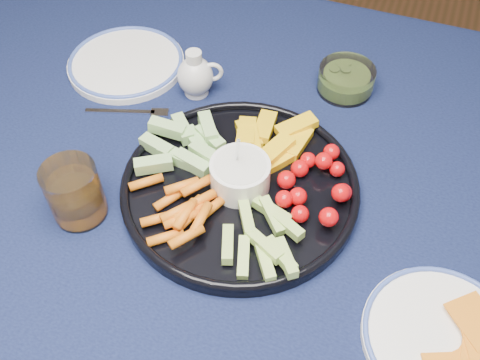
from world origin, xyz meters
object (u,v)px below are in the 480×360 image
(creamer_pitcher, at_px, (196,76))
(cheese_plate, at_px, (443,337))
(dining_table, at_px, (268,212))
(juice_tumbler, at_px, (76,195))
(side_plate_extra, at_px, (126,63))
(crudite_platter, at_px, (238,183))
(pickle_bowl, at_px, (346,80))

(creamer_pitcher, bearing_deg, cheese_plate, -33.93)
(dining_table, xyz_separation_m, juice_tumbler, (-0.25, -0.16, 0.13))
(dining_table, xyz_separation_m, side_plate_extra, (-0.35, 0.17, 0.10))
(crudite_platter, bearing_deg, side_plate_extra, 146.00)
(cheese_plate, xyz_separation_m, side_plate_extra, (-0.64, 0.35, -0.00))
(crudite_platter, xyz_separation_m, juice_tumbler, (-0.21, -0.12, 0.02))
(creamer_pitcher, xyz_separation_m, pickle_bowl, (0.25, 0.10, -0.02))
(dining_table, bearing_deg, creamer_pitcher, 142.19)
(crudite_platter, height_order, cheese_plate, crudite_platter)
(crudite_platter, relative_size, juice_tumbler, 3.86)
(pickle_bowl, height_order, cheese_plate, pickle_bowl)
(creamer_pitcher, height_order, cheese_plate, creamer_pitcher)
(dining_table, relative_size, pickle_bowl, 16.30)
(dining_table, xyz_separation_m, creamer_pitcher, (-0.19, 0.15, 0.13))
(creamer_pitcher, height_order, side_plate_extra, creamer_pitcher)
(creamer_pitcher, relative_size, side_plate_extra, 0.40)
(crudite_platter, distance_m, cheese_plate, 0.36)
(dining_table, bearing_deg, pickle_bowl, 77.24)
(crudite_platter, distance_m, pickle_bowl, 0.31)
(crudite_platter, bearing_deg, creamer_pitcher, 129.07)
(pickle_bowl, bearing_deg, dining_table, -102.76)
(dining_table, relative_size, side_plate_extra, 7.48)
(dining_table, height_order, side_plate_extra, side_plate_extra)
(pickle_bowl, xyz_separation_m, cheese_plate, (0.23, -0.43, -0.01))
(cheese_plate, bearing_deg, pickle_bowl, 118.39)
(dining_table, distance_m, creamer_pitcher, 0.28)
(crudite_platter, xyz_separation_m, creamer_pitcher, (-0.15, 0.19, 0.02))
(side_plate_extra, bearing_deg, creamer_pitcher, -7.30)
(dining_table, distance_m, juice_tumbler, 0.32)
(pickle_bowl, height_order, side_plate_extra, pickle_bowl)
(creamer_pitcher, relative_size, cheese_plate, 0.44)
(dining_table, xyz_separation_m, cheese_plate, (0.29, -0.18, 0.10))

